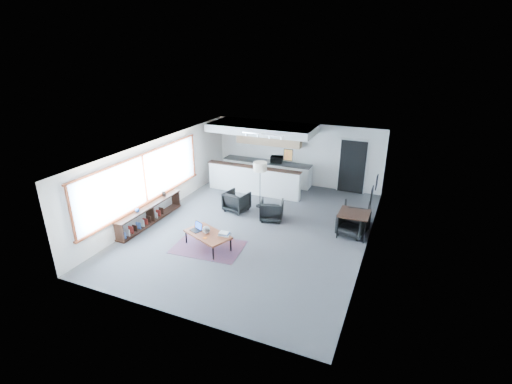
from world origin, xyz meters
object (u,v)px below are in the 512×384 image
at_px(ceramic_pot, 206,230).
at_px(floor_lamp, 260,168).
at_px(dining_table, 354,215).
at_px(dining_chair_far, 357,216).
at_px(coffee_table, 208,235).
at_px(armchair_left, 237,200).
at_px(book_stack, 224,234).
at_px(armchair_right, 272,209).
at_px(laptop, 197,228).
at_px(dining_chair_near, 352,225).
at_px(microwave, 277,159).

bearing_deg(ceramic_pot, floor_lamp, 84.83).
distance_m(dining_table, dining_chair_far, 0.77).
bearing_deg(coffee_table, armchair_left, 119.80).
height_order(book_stack, dining_chair_far, dining_chair_far).
height_order(armchair_left, floor_lamp, floor_lamp).
relative_size(dining_table, dining_chair_far, 1.25).
bearing_deg(armchair_left, floor_lamp, -121.61).
bearing_deg(dining_table, armchair_right, 179.16).
distance_m(laptop, dining_chair_near, 4.73).
distance_m(book_stack, dining_table, 4.00).
relative_size(armchair_right, dining_chair_far, 1.05).
bearing_deg(coffee_table, microwave, 112.43).
distance_m(ceramic_pot, armchair_right, 2.69).
xyz_separation_m(book_stack, floor_lamp, (-0.23, 3.22, 0.97)).
xyz_separation_m(book_stack, dining_chair_near, (3.22, 2.33, -0.15)).
bearing_deg(laptop, armchair_right, 82.27).
xyz_separation_m(coffee_table, laptop, (-0.39, 0.07, 0.10)).
height_order(dining_chair_near, dining_chair_far, dining_chair_far).
distance_m(book_stack, armchair_left, 2.68).
distance_m(book_stack, microwave, 5.75).
xyz_separation_m(laptop, dining_table, (4.13, 2.35, 0.17)).
bearing_deg(book_stack, armchair_left, 108.27).
relative_size(laptop, dining_table, 0.44).
bearing_deg(armchair_right, dining_table, 164.60).
bearing_deg(dining_chair_near, armchair_left, -172.21).
distance_m(book_stack, dining_chair_far, 4.43).
bearing_deg(microwave, floor_lamp, -92.86).
distance_m(armchair_left, floor_lamp, 1.41).
bearing_deg(dining_chair_far, laptop, 27.32).
bearing_deg(book_stack, microwave, 95.08).
xyz_separation_m(floor_lamp, dining_chair_near, (3.45, -0.89, -1.12)).
bearing_deg(armchair_right, dining_chair_near, 164.94).
relative_size(coffee_table, ceramic_pot, 6.95).
distance_m(ceramic_pot, armchair_left, 2.67).
bearing_deg(dining_table, dining_chair_near, 155.51).
bearing_deg(coffee_table, laptop, -168.02).
xyz_separation_m(book_stack, dining_table, (3.26, 2.31, 0.19)).
height_order(ceramic_pot, book_stack, ceramic_pot).
distance_m(coffee_table, dining_table, 4.47).
height_order(armchair_right, dining_chair_far, armchair_right).
relative_size(laptop, ceramic_pot, 1.78).
bearing_deg(armchair_right, laptop, 44.47).
bearing_deg(book_stack, floor_lamp, 94.03).
bearing_deg(microwave, coffee_table, -99.10).
height_order(ceramic_pot, dining_chair_far, dining_chair_far).
relative_size(ceramic_pot, armchair_right, 0.30).
xyz_separation_m(ceramic_pot, dining_table, (3.79, 2.42, 0.13)).
relative_size(coffee_table, microwave, 3.17).
relative_size(book_stack, floor_lamp, 0.20).
height_order(armchair_left, dining_table, armchair_left).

